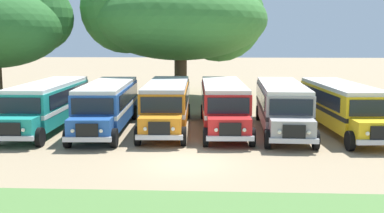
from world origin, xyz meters
The scene contains 8 objects.
ground_plane centered at (0.00, 0.00, 0.00)m, with size 220.00×220.00×0.00m, color #937F60.
parked_bus_slot_0 centered at (-8.95, 7.66, 1.58)m, with size 2.84×10.86×2.82m.
parked_bus_slot_1 centered at (-5.23, 7.60, 1.58)m, with size 3.15×10.90×2.82m.
parked_bus_slot_2 centered at (-1.64, 8.25, 1.58)m, with size 2.99×10.88×2.82m.
parked_bus_slot_3 centered at (1.85, 8.18, 1.58)m, with size 3.09×10.89×2.82m.
parked_bus_slot_4 centered at (5.37, 7.79, 1.58)m, with size 2.98×10.88×2.82m.
parked_bus_slot_5 centered at (8.91, 7.68, 1.58)m, with size 3.33×10.94×2.82m.
broad_shade_tree centered at (-1.77, 21.01, 7.34)m, with size 15.71×16.11×11.75m.
Camera 1 is at (1.37, -20.20, 5.59)m, focal length 43.45 mm.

